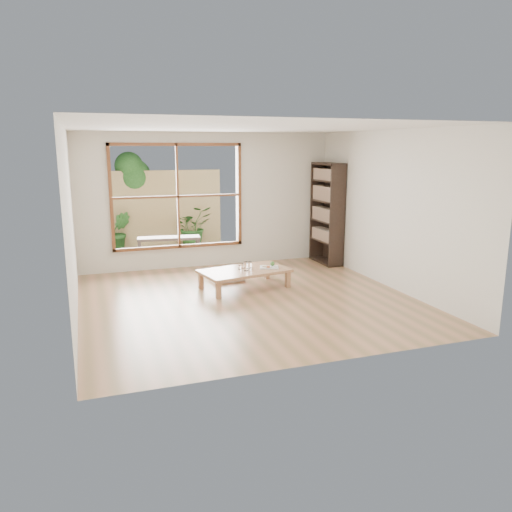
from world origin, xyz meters
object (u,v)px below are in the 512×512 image
Objects in this scene: low_table at (244,272)px; garden_bench at (169,240)px; food_tray at (270,266)px; bookshelf at (327,214)px.

low_table is 2.93m from garden_bench.
low_table is 0.45m from food_tray.
garden_bench is (-0.79, 2.82, 0.10)m from low_table.
garden_bench reaches higher than food_tray.
bookshelf reaches higher than food_tray.
food_tray reaches higher than low_table.
garden_bench is at bearing 132.22° from food_tray.
food_tray is 3.09m from garden_bench.
bookshelf is (2.16, 1.26, 0.73)m from low_table.
bookshelf is 2.24m from food_tray.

